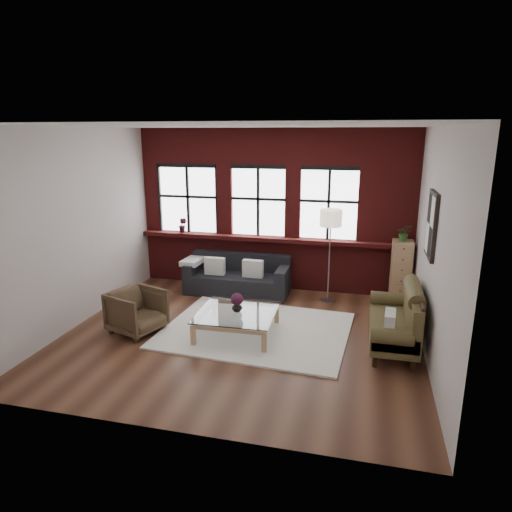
% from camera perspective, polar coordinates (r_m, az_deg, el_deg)
% --- Properties ---
extents(floor, '(5.50, 5.50, 0.00)m').
position_cam_1_polar(floor, '(7.35, -1.89, -9.85)').
color(floor, '#49281A').
rests_on(floor, ground).
extents(ceiling, '(5.50, 5.50, 0.00)m').
position_cam_1_polar(ceiling, '(6.66, -2.14, 15.98)').
color(ceiling, white).
rests_on(ceiling, ground).
extents(wall_back, '(5.50, 0.00, 5.50)m').
position_cam_1_polar(wall_back, '(9.21, 2.20, 5.75)').
color(wall_back, beige).
rests_on(wall_back, ground).
extents(wall_front, '(5.50, 0.00, 5.50)m').
position_cam_1_polar(wall_front, '(4.56, -10.52, -4.36)').
color(wall_front, beige).
rests_on(wall_front, ground).
extents(wall_left, '(0.00, 5.00, 5.00)m').
position_cam_1_polar(wall_left, '(8.00, -21.36, 3.28)').
color(wall_left, beige).
rests_on(wall_left, ground).
extents(wall_right, '(0.00, 5.00, 5.00)m').
position_cam_1_polar(wall_right, '(6.65, 21.47, 1.02)').
color(wall_right, beige).
rests_on(wall_right, ground).
extents(brick_backwall, '(5.50, 0.12, 3.20)m').
position_cam_1_polar(brick_backwall, '(9.15, 2.13, 5.69)').
color(brick_backwall, maroon).
rests_on(brick_backwall, floor).
extents(sill_ledge, '(5.50, 0.30, 0.08)m').
position_cam_1_polar(sill_ledge, '(9.18, 1.98, 2.15)').
color(sill_ledge, maroon).
rests_on(sill_ledge, brick_backwall).
extents(window_left, '(1.38, 0.10, 1.50)m').
position_cam_1_polar(window_left, '(9.66, -8.45, 6.93)').
color(window_left, black).
rests_on(window_left, brick_backwall).
extents(window_mid, '(1.38, 0.10, 1.50)m').
position_cam_1_polar(window_mid, '(9.20, 0.31, 6.70)').
color(window_mid, black).
rests_on(window_mid, brick_backwall).
extents(window_right, '(1.38, 0.10, 1.50)m').
position_cam_1_polar(window_right, '(8.99, 9.07, 6.30)').
color(window_right, black).
rests_on(window_right, brick_backwall).
extents(wall_poster, '(0.05, 0.74, 0.94)m').
position_cam_1_polar(wall_poster, '(6.89, 21.11, 3.64)').
color(wall_poster, black).
rests_on(wall_poster, wall_right).
extents(shag_rug, '(3.05, 2.47, 0.03)m').
position_cam_1_polar(shag_rug, '(7.48, 0.03, -9.22)').
color(shag_rug, white).
rests_on(shag_rug, floor).
extents(dark_sofa, '(2.04, 0.82, 0.74)m').
position_cam_1_polar(dark_sofa, '(9.07, -2.32, -2.41)').
color(dark_sofa, black).
rests_on(dark_sofa, floor).
extents(pillow_a, '(0.40, 0.14, 0.34)m').
position_cam_1_polar(pillow_a, '(9.05, -5.17, -1.25)').
color(pillow_a, silver).
rests_on(pillow_a, dark_sofa).
extents(pillow_b, '(0.40, 0.15, 0.34)m').
position_cam_1_polar(pillow_b, '(8.84, -0.40, -1.59)').
color(pillow_b, silver).
rests_on(pillow_b, dark_sofa).
extents(vintage_settee, '(0.75, 1.69, 0.90)m').
position_cam_1_polar(vintage_settee, '(7.13, 16.78, -7.38)').
color(vintage_settee, '#4C4223').
rests_on(vintage_settee, floor).
extents(pillow_settee, '(0.17, 0.39, 0.34)m').
position_cam_1_polar(pillow_settee, '(6.60, 16.36, -8.11)').
color(pillow_settee, silver).
rests_on(pillow_settee, vintage_settee).
extents(armchair, '(0.96, 0.95, 0.69)m').
position_cam_1_polar(armchair, '(7.58, -14.66, -6.69)').
color(armchair, '#463523').
rests_on(armchair, floor).
extents(coffee_table, '(1.24, 1.24, 0.40)m').
position_cam_1_polar(coffee_table, '(7.29, -2.35, -8.41)').
color(coffee_table, tan).
rests_on(coffee_table, shag_rug).
extents(vase, '(0.19, 0.19, 0.17)m').
position_cam_1_polar(vase, '(7.18, -2.38, -6.33)').
color(vase, '#B2B2B2').
rests_on(vase, coffee_table).
extents(flowers, '(0.20, 0.20, 0.20)m').
position_cam_1_polar(flowers, '(7.14, -2.39, -5.41)').
color(flowers, '#4B1934').
rests_on(flowers, vase).
extents(drawer_chest, '(0.37, 0.37, 1.20)m').
position_cam_1_polar(drawer_chest, '(8.87, 17.64, -1.97)').
color(drawer_chest, tan).
rests_on(drawer_chest, floor).
extents(potted_plant_top, '(0.30, 0.27, 0.30)m').
position_cam_1_polar(potted_plant_top, '(8.68, 18.03, 2.77)').
color(potted_plant_top, '#2D5923').
rests_on(potted_plant_top, drawer_chest).
extents(floor_lamp, '(0.40, 0.40, 1.91)m').
position_cam_1_polar(floor_lamp, '(8.56, 9.16, 0.41)').
color(floor_lamp, '#A5A5A8').
rests_on(floor_lamp, floor).
extents(sill_plant, '(0.19, 0.16, 0.32)m').
position_cam_1_polar(sill_plant, '(9.66, -9.15, 3.84)').
color(sill_plant, '#4B1934').
rests_on(sill_plant, sill_ledge).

